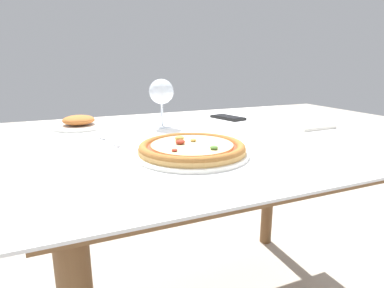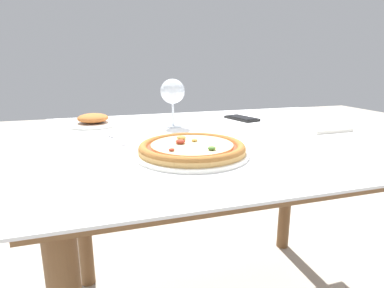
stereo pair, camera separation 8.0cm
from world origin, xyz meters
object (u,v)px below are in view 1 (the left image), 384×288
object	(u,v)px
dining_table	(222,160)
pizza_plate	(192,149)
fork	(109,140)
wine_glass_far_left	(161,93)
side_plate	(79,123)
cell_phone	(228,117)

from	to	relation	value
dining_table	pizza_plate	bearing A→B (deg)	-134.62
fork	wine_glass_far_left	xyz separation A→B (m)	(0.22, 0.15, 0.12)
dining_table	wine_glass_far_left	distance (m)	0.32
wine_glass_far_left	side_plate	xyz separation A→B (m)	(-0.28, 0.10, -0.11)
pizza_plate	cell_phone	bearing A→B (deg)	51.38
cell_phone	side_plate	bearing A→B (deg)	174.95
dining_table	side_plate	size ratio (longest dim) A/B	6.27
side_plate	pizza_plate	bearing A→B (deg)	-64.70
dining_table	fork	distance (m)	0.37
dining_table	fork	world-z (taller)	fork
dining_table	pizza_plate	size ratio (longest dim) A/B	4.26
wine_glass_far_left	pizza_plate	bearing A→B (deg)	-97.03
fork	cell_phone	distance (m)	0.55
pizza_plate	cell_phone	distance (m)	0.56
dining_table	cell_phone	xyz separation A→B (m)	(0.16, 0.24, 0.09)
dining_table	fork	bearing A→B (deg)	172.73
pizza_plate	fork	size ratio (longest dim) A/B	1.67
cell_phone	pizza_plate	bearing A→B (deg)	-128.62
dining_table	wine_glass_far_left	xyz separation A→B (m)	(-0.14, 0.19, 0.21)
pizza_plate	side_plate	size ratio (longest dim) A/B	1.47
fork	side_plate	bearing A→B (deg)	104.26
dining_table	cell_phone	distance (m)	0.31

